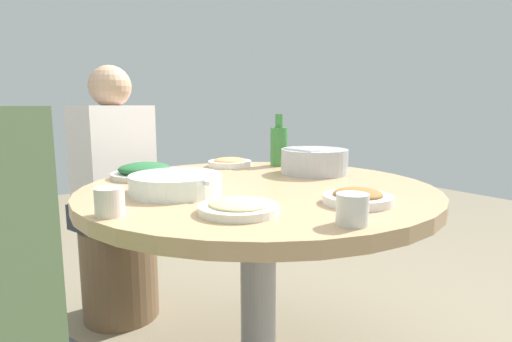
# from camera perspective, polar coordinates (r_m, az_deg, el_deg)

# --- Properties ---
(round_dining_table) EXTENTS (1.20, 1.20, 0.75)m
(round_dining_table) POSITION_cam_1_polar(r_m,az_deg,el_deg) (1.45, 0.32, -6.11)
(round_dining_table) COLOR #99999E
(round_dining_table) RESTS_ON ground
(rice_bowl) EXTENTS (0.27, 0.27, 0.11)m
(rice_bowl) POSITION_cam_1_polar(r_m,az_deg,el_deg) (1.68, 8.02, 1.40)
(rice_bowl) COLOR #B2B5BA
(rice_bowl) RESTS_ON round_dining_table
(soup_bowl) EXTENTS (0.31, 0.29, 0.06)m
(soup_bowl) POSITION_cam_1_polar(r_m,az_deg,el_deg) (1.32, -10.98, -1.81)
(soup_bowl) COLOR white
(soup_bowl) RESTS_ON round_dining_table
(dish_shrimp) EXTENTS (0.19, 0.19, 0.04)m
(dish_shrimp) POSITION_cam_1_polar(r_m,az_deg,el_deg) (1.87, -3.63, 1.19)
(dish_shrimp) COLOR white
(dish_shrimp) RESTS_ON round_dining_table
(dish_stirfry) EXTENTS (0.20, 0.20, 0.04)m
(dish_stirfry) POSITION_cam_1_polar(r_m,az_deg,el_deg) (1.20, 13.83, -3.54)
(dish_stirfry) COLOR silver
(dish_stirfry) RESTS_ON round_dining_table
(dish_greens) EXTENTS (0.25, 0.25, 0.06)m
(dish_greens) POSITION_cam_1_polar(r_m,az_deg,el_deg) (1.63, -15.09, -0.05)
(dish_greens) COLOR silver
(dish_greens) RESTS_ON round_dining_table
(dish_noodles) EXTENTS (0.21, 0.21, 0.04)m
(dish_noodles) POSITION_cam_1_polar(r_m,az_deg,el_deg) (1.07, -2.36, -4.96)
(dish_noodles) COLOR white
(dish_noodles) RESTS_ON round_dining_table
(green_bottle) EXTENTS (0.08, 0.08, 0.23)m
(green_bottle) POSITION_cam_1_polar(r_m,az_deg,el_deg) (1.89, 3.17, 3.60)
(green_bottle) COLOR #3B8039
(green_bottle) RESTS_ON round_dining_table
(tea_cup_near) EXTENTS (0.07, 0.07, 0.07)m
(tea_cup_near) POSITION_cam_1_polar(r_m,az_deg,el_deg) (1.10, -19.51, -4.02)
(tea_cup_near) COLOR silver
(tea_cup_near) RESTS_ON round_dining_table
(tea_cup_far) EXTENTS (0.08, 0.08, 0.07)m
(tea_cup_far) POSITION_cam_1_polar(r_m,az_deg,el_deg) (0.98, 13.12, -5.15)
(tea_cup_far) COLOR silver
(tea_cup_far) RESTS_ON round_dining_table
(stool_for_diner_left) EXTENTS (0.36, 0.36, 0.45)m
(stool_for_diner_left) POSITION_cam_1_polar(r_m,az_deg,el_deg) (2.18, -18.21, -13.08)
(stool_for_diner_left) COLOR brown
(stool_for_diner_left) RESTS_ON ground
(diner_left) EXTENTS (0.42, 0.41, 0.76)m
(diner_left) POSITION_cam_1_polar(r_m,az_deg,el_deg) (2.04, -18.96, 1.16)
(diner_left) COLOR #2D333D
(diner_left) RESTS_ON stool_for_diner_left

